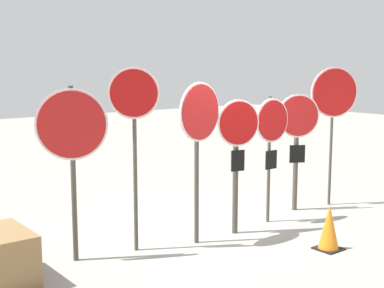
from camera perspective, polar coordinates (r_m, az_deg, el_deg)
The scene contains 9 objects.
ground_plane at distance 8.64m, azimuth 3.51°, elevation -8.84°, with size 40.00×40.00×0.00m, color gray.
stop_sign_0 at distance 6.95m, azimuth -12.67°, elevation 0.85°, with size 0.85×0.40×2.30m.
stop_sign_1 at distance 7.19m, azimuth -6.19°, elevation 3.42°, with size 0.59×0.41×2.54m.
stop_sign_2 at distance 7.50m, azimuth 0.79°, elevation 2.01°, with size 0.83×0.20×2.33m.
stop_sign_3 at distance 8.01m, azimuth 4.86°, elevation 0.09°, with size 0.69×0.21×2.06m.
stop_sign_4 at distance 8.67m, azimuth 8.49°, elevation 1.41°, with size 0.71×0.11×2.08m.
stop_sign_5 at distance 9.49m, azimuth 11.19°, elevation 1.28°, with size 0.68×0.38×2.07m.
stop_sign_6 at distance 9.96m, azimuth 14.91°, elevation 4.64°, with size 0.84×0.40×2.53m.
traffic_cone_0 at distance 7.77m, azimuth 14.41°, elevation -8.61°, with size 0.34×0.34×0.64m.
Camera 1 is at (-5.48, -6.18, 2.54)m, focal length 50.00 mm.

